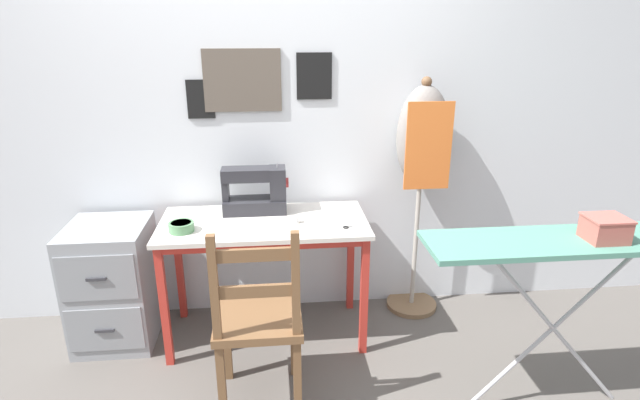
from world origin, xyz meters
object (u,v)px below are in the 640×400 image
Objects in this scene: storage_box at (605,229)px; thread_spool_near_machine at (296,220)px; sewing_machine at (258,191)px; ironing_board at (567,249)px; wooden_chair at (258,321)px; filing_cabinet at (113,284)px; fabric_bowl at (181,227)px; scissors at (352,227)px; dress_form at (422,151)px.

thread_spool_near_machine is at bearing 151.23° from storage_box.
sewing_machine is 0.30× the size of ironing_board.
wooden_chair is 1.34× the size of filing_cabinet.
fabric_bowl is 1.85m from ironing_board.
scissors is at bearing -30.08° from sewing_machine.
sewing_machine is 9.35× the size of thread_spool_near_machine.
storage_box reaches higher than scissors.
wooden_chair reaches higher than ironing_board.
fabric_bowl is 1.43m from dress_form.
wooden_chair reaches higher than scissors.
fabric_bowl is 0.90m from scissors.
sewing_machine reaches higher than thread_spool_near_machine.
scissors is 0.21× the size of filing_cabinet.
dress_form reaches higher than wooden_chair.
wooden_chair is 1.04m from filing_cabinet.
storage_box is at bearing -12.21° from ironing_board.
ironing_board is 7.51× the size of storage_box.
sewing_machine is 0.99m from dress_form.
thread_spool_near_machine reaches higher than scissors.
scissors is 0.10× the size of dress_form.
ironing_board is at bearing -34.32° from scissors.
dress_form reaches higher than ironing_board.
dress_form reaches higher than scissors.
fabric_bowl is at bearing 160.54° from ironing_board.
fabric_bowl is 0.61m from filing_cabinet.
wooden_chair is 5.69× the size of storage_box.
sewing_machine is 0.40× the size of wooden_chair.
wooden_chair reaches higher than thread_spool_near_machine.
thread_spool_near_machine is (-0.30, 0.09, 0.02)m from scissors.
scissors is at bearing -17.70° from thread_spool_near_machine.
storage_box is at bearing -19.04° from filing_cabinet.
thread_spool_near_machine is at bearing -161.43° from dress_form.
wooden_chair is at bearing -49.81° from fabric_bowl.
sewing_machine reaches higher than filing_cabinet.
scissors reaches higher than filing_cabinet.
storage_box reaches higher than thread_spool_near_machine.
sewing_machine is 0.97m from filing_cabinet.
thread_spool_near_machine is (0.60, 0.06, -0.01)m from fabric_bowl.
thread_spool_near_machine is at bearing 149.53° from ironing_board.
sewing_machine is at bearing 6.68° from filing_cabinet.
dress_form is at bearing 3.49° from sewing_machine.
dress_form reaches higher than filing_cabinet.
storage_box reaches higher than wooden_chair.
wooden_chair reaches higher than filing_cabinet.
fabric_bowl is 0.14× the size of wooden_chair.
fabric_bowl is 0.60m from thread_spool_near_machine.
filing_cabinet is at bearing -175.03° from dress_form.
storage_box is at bearing -18.96° from fabric_bowl.
scissors is 0.71m from wooden_chair.
sewing_machine reaches higher than fabric_bowl.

